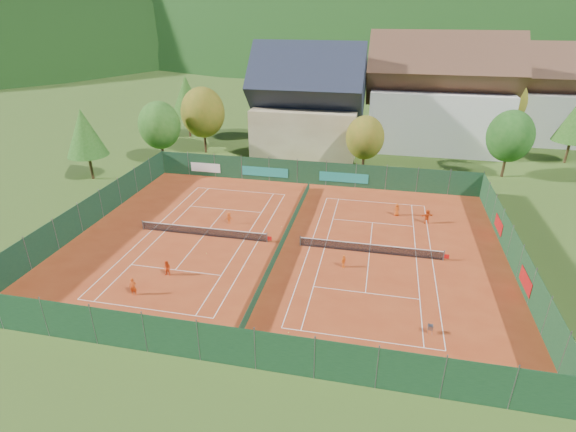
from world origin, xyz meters
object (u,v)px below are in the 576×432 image
at_px(hotel_block_b, 523,99).
at_px(player_right_near, 344,261).
at_px(chalet, 308,108).
at_px(player_left_mid, 167,268).
at_px(player_left_far, 229,218).
at_px(ball_hopper, 430,327).
at_px(player_right_far_a, 397,210).
at_px(player_left_near, 133,287).
at_px(hotel_block_a, 438,100).
at_px(player_right_far_b, 427,216).

height_order(hotel_block_b, player_right_near, hotel_block_b).
distance_m(chalet, player_left_mid, 38.17).
distance_m(chalet, player_right_near, 34.67).
bearing_deg(player_left_mid, player_right_near, 22.42).
xyz_separation_m(player_left_far, player_right_near, (12.34, -6.03, -0.05)).
xyz_separation_m(hotel_block_b, player_left_mid, (-38.19, -51.35, -5.92)).
distance_m(player_left_far, player_right_near, 13.73).
distance_m(ball_hopper, player_right_far_a, 19.16).
bearing_deg(player_left_near, player_right_far_a, 26.76).
xyz_separation_m(player_right_near, player_right_far_a, (4.49, 11.67, 0.09)).
xyz_separation_m(hotel_block_a, player_right_far_a, (-5.59, -27.29, -6.70)).
xyz_separation_m(ball_hopper, player_left_mid, (-20.74, 2.98, 0.14)).
height_order(player_left_near, player_right_near, player_left_near).
relative_size(ball_hopper, player_right_far_b, 0.52).
distance_m(player_left_near, player_left_far, 13.84).
distance_m(hotel_block_b, player_right_far_b, 40.56).
xyz_separation_m(ball_hopper, player_right_near, (-6.63, 7.37, 0.04)).
relative_size(hotel_block_a, player_right_far_a, 15.85).
relative_size(ball_hopper, player_right_near, 0.68).
xyz_separation_m(player_left_mid, player_right_far_b, (21.61, 14.79, 0.07)).
xyz_separation_m(chalet, player_right_far_b, (16.42, -22.55, -5.85)).
height_order(hotel_block_b, player_right_far_a, hotel_block_b).
bearing_deg(chalet, player_right_far_b, -53.95).
bearing_deg(player_right_far_b, player_right_far_a, -43.82).
height_order(hotel_block_a, player_right_far_a, hotel_block_a).
relative_size(hotel_block_b, player_left_far, 13.55).
height_order(chalet, ball_hopper, chalet).
bearing_deg(player_right_far_b, ball_hopper, 66.18).
bearing_deg(player_right_far_a, player_left_far, -2.41).
xyz_separation_m(hotel_block_b, player_left_near, (-39.55, -54.42, -5.87)).
bearing_deg(ball_hopper, player_right_far_a, 96.42).
distance_m(hotel_block_b, player_right_far_a, 40.80).
xyz_separation_m(player_right_far_a, player_right_far_b, (3.01, -1.27, 0.09)).
bearing_deg(player_left_near, hotel_block_b, 36.96).
height_order(player_left_mid, player_right_far_a, player_left_mid).
distance_m(player_left_mid, player_left_far, 10.57).
bearing_deg(player_right_near, hotel_block_b, -0.66).
relative_size(hotel_block_b, player_left_near, 11.58).
bearing_deg(player_left_near, chalet, 63.76).
xyz_separation_m(ball_hopper, player_left_far, (-18.97, 13.40, 0.08)).
relative_size(hotel_block_b, ball_hopper, 21.60).
bearing_deg(ball_hopper, chalet, 111.08).
distance_m(player_left_near, player_right_far_b, 29.09).
xyz_separation_m(chalet, player_right_far_a, (13.41, -21.29, -5.94)).
bearing_deg(player_left_near, player_right_near, 8.71).
bearing_deg(player_right_near, player_right_far_a, 5.46).
height_order(player_left_mid, player_right_far_b, player_right_far_b).
xyz_separation_m(player_left_far, player_right_far_a, (16.82, 5.64, 0.04)).
relative_size(hotel_block_a, hotel_block_b, 1.25).
xyz_separation_m(chalet, player_left_mid, (-5.19, -37.35, -5.92)).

